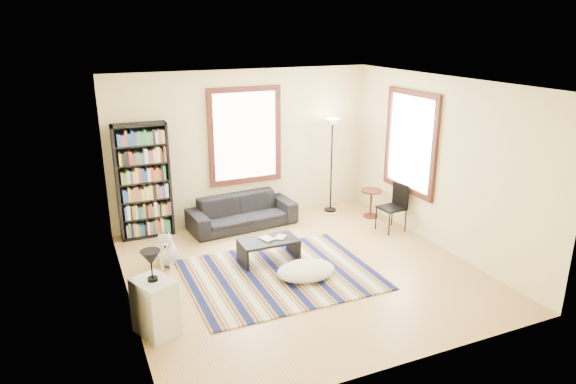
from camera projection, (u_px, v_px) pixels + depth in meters
name	position (u px, v px, depth m)	size (l,w,h in m)	color
floor	(301.00, 273.00, 7.80)	(5.00, 5.00, 0.10)	tan
ceiling	(303.00, 79.00, 6.90)	(5.00, 5.00, 0.10)	white
wall_back	(244.00, 146.00, 9.57)	(5.00, 0.10, 2.80)	beige
wall_front	(410.00, 250.00, 5.13)	(5.00, 0.10, 2.80)	beige
wall_left	(117.00, 206.00, 6.38)	(0.10, 5.00, 2.80)	beige
wall_right	(444.00, 164.00, 8.33)	(0.10, 5.00, 2.80)	beige
window_back	(245.00, 136.00, 9.44)	(1.20, 0.06, 1.60)	white
window_right	(411.00, 142.00, 8.93)	(0.06, 1.20, 1.60)	white
rug	(280.00, 274.00, 7.64)	(2.73, 2.18, 0.02)	#0D1543
sofa	(242.00, 212.00, 9.39)	(0.76, 1.96, 0.57)	black
bookshelf	(143.00, 181.00, 8.77)	(0.90, 0.30, 2.00)	black
coffee_table	(269.00, 250.00, 8.05)	(0.90, 0.50, 0.36)	black
book_a	(262.00, 240.00, 7.95)	(0.23, 0.17, 0.02)	beige
book_b	(276.00, 236.00, 8.09)	(0.15, 0.20, 0.02)	beige
floor_cushion	(306.00, 271.00, 7.53)	(0.88, 0.66, 0.22)	beige
floor_lamp	(331.00, 166.00, 10.00)	(0.30, 0.30, 1.86)	black
side_table	(371.00, 203.00, 9.88)	(0.40, 0.40, 0.54)	#451B11
folding_chair	(391.00, 208.00, 9.16)	(0.42, 0.40, 0.86)	black
white_cabinet	(155.00, 307.00, 6.11)	(0.38, 0.50, 0.70)	silver
table_lamp	(151.00, 266.00, 5.94)	(0.24, 0.24, 0.38)	black
dog	(166.00, 247.00, 7.88)	(0.42, 0.59, 0.59)	#ADADAD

